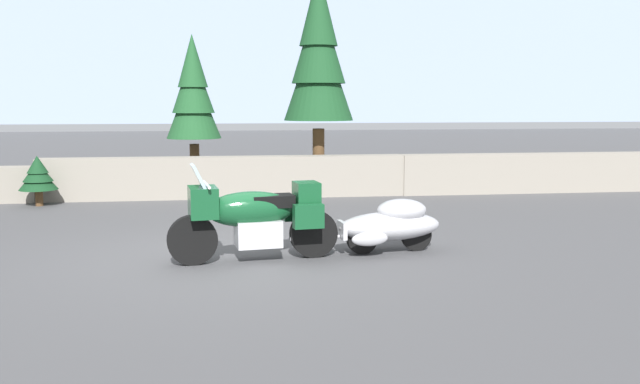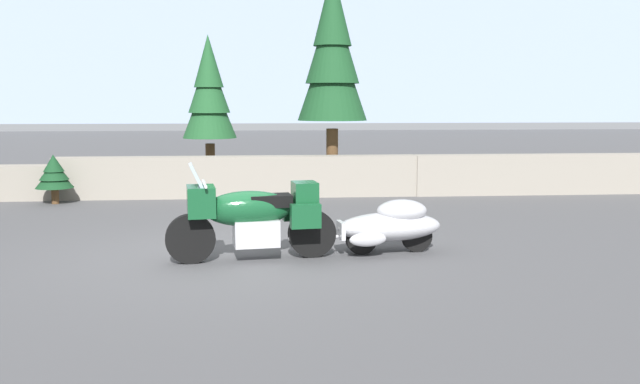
# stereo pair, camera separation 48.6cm
# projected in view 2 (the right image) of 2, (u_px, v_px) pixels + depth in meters

# --- Properties ---
(ground_plane) EXTENTS (80.00, 80.00, 0.00)m
(ground_plane) POSITION_uv_depth(u_px,v_px,m) (224.00, 256.00, 9.40)
(ground_plane) COLOR #4C4C4F
(stone_guard_wall) EXTENTS (24.00, 0.53, 0.92)m
(stone_guard_wall) POSITION_uv_depth(u_px,v_px,m) (253.00, 178.00, 15.08)
(stone_guard_wall) COLOR gray
(stone_guard_wall) RESTS_ON ground
(distant_ridgeline) EXTENTS (240.00, 80.00, 16.00)m
(distant_ridgeline) POSITION_uv_depth(u_px,v_px,m) (258.00, 62.00, 102.88)
(distant_ridgeline) COLOR #8C9EB7
(distant_ridgeline) RESTS_ON ground
(touring_motorcycle) EXTENTS (2.31, 0.93, 1.33)m
(touring_motorcycle) POSITION_uv_depth(u_px,v_px,m) (252.00, 215.00, 9.09)
(touring_motorcycle) COLOR black
(touring_motorcycle) RESTS_ON ground
(car_shaped_trailer) EXTENTS (2.23, 0.92, 0.76)m
(car_shaped_trailer) POSITION_uv_depth(u_px,v_px,m) (390.00, 224.00, 9.55)
(car_shaped_trailer) COLOR black
(car_shaped_trailer) RESTS_ON ground
(pine_tree_tall) EXTENTS (1.63, 1.63, 5.18)m
(pine_tree_tall) POSITION_uv_depth(u_px,v_px,m) (332.00, 53.00, 15.66)
(pine_tree_tall) COLOR brown
(pine_tree_tall) RESTS_ON ground
(pine_tree_secondary) EXTENTS (1.34, 1.34, 3.76)m
(pine_tree_secondary) POSITION_uv_depth(u_px,v_px,m) (209.00, 92.00, 16.66)
(pine_tree_secondary) COLOR brown
(pine_tree_secondary) RESTS_ON ground
(pine_sapling_near) EXTENTS (0.77, 0.77, 1.04)m
(pine_sapling_near) POSITION_uv_depth(u_px,v_px,m) (54.00, 173.00, 14.09)
(pine_sapling_near) COLOR brown
(pine_sapling_near) RESTS_ON ground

